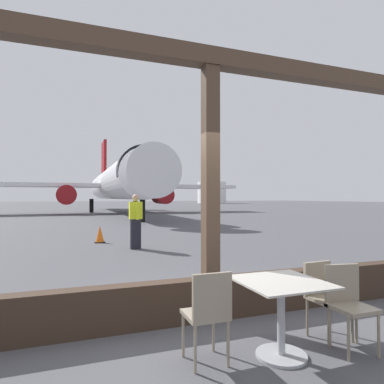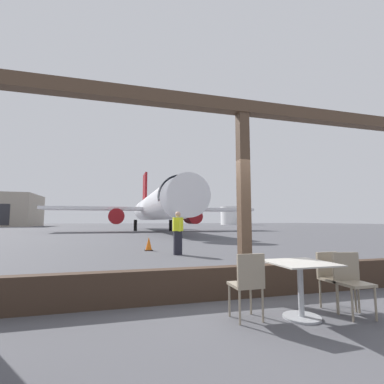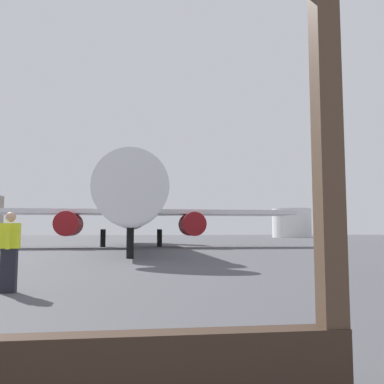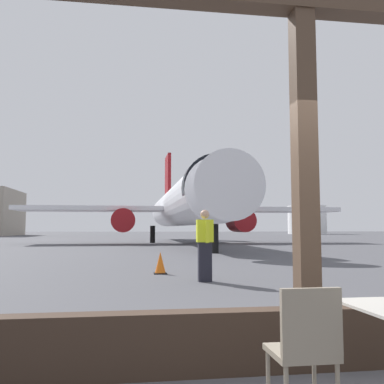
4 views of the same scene
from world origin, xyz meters
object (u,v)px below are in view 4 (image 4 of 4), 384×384
at_px(ground_crew_worker, 205,244).
at_px(fuel_storage_tank, 307,220).
at_px(cafe_chair_window_right, 306,343).
at_px(traffic_cone, 160,263).
at_px(airplane, 183,205).

bearing_deg(ground_crew_worker, fuel_storage_tank, 64.96).
distance_m(cafe_chair_window_right, traffic_cone, 9.46).
xyz_separation_m(airplane, fuel_storage_tank, (34.08, 53.64, -0.09)).
distance_m(cafe_chair_window_right, airplane, 32.48).
bearing_deg(fuel_storage_tank, airplane, -122.43).
bearing_deg(traffic_cone, airplane, 81.34).
height_order(airplane, traffic_cone, airplane).
height_order(cafe_chair_window_right, fuel_storage_tank, fuel_storage_tank).
height_order(cafe_chair_window_right, ground_crew_worker, ground_crew_worker).
bearing_deg(traffic_cone, fuel_storage_tank, 63.83).
bearing_deg(cafe_chair_window_right, ground_crew_worker, 84.97).
height_order(ground_crew_worker, traffic_cone, ground_crew_worker).
xyz_separation_m(cafe_chair_window_right, fuel_storage_tank, (37.26, 85.86, 2.55)).
height_order(airplane, ground_crew_worker, airplane).
height_order(airplane, fuel_storage_tank, airplane).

